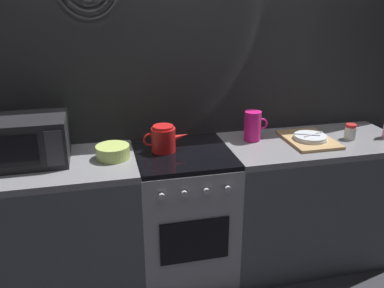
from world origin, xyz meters
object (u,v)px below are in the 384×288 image
(pitcher, at_px, (253,126))
(spice_jar, at_px, (350,132))
(kettle, at_px, (164,139))
(dish_pile, at_px, (309,139))
(mixing_bowl, at_px, (113,152))
(microwave, at_px, (27,140))
(stove_unit, at_px, (184,215))

(pitcher, height_order, spice_jar, pitcher)
(kettle, bearing_deg, dish_pile, -3.22)
(kettle, bearing_deg, spice_jar, -3.55)
(mixing_bowl, bearing_deg, pitcher, 6.10)
(microwave, xyz_separation_m, dish_pile, (1.76, -0.07, -0.12))
(microwave, height_order, pitcher, microwave)
(stove_unit, relative_size, microwave, 1.96)
(pitcher, bearing_deg, mixing_bowl, -173.90)
(kettle, distance_m, spice_jar, 1.26)
(microwave, relative_size, dish_pile, 1.15)
(dish_pile, height_order, spice_jar, spice_jar)
(mixing_bowl, bearing_deg, kettle, 7.95)
(stove_unit, bearing_deg, spice_jar, -1.34)
(kettle, bearing_deg, mixing_bowl, -172.05)
(microwave, relative_size, kettle, 1.62)
(mixing_bowl, height_order, dish_pile, mixing_bowl)
(pitcher, distance_m, dish_pile, 0.38)
(pitcher, distance_m, spice_jar, 0.66)
(kettle, xyz_separation_m, mixing_bowl, (-0.32, -0.04, -0.04))
(microwave, xyz_separation_m, pitcher, (1.41, 0.04, -0.03))
(stove_unit, distance_m, spice_jar, 1.25)
(stove_unit, xyz_separation_m, microwave, (-0.91, 0.06, 0.59))
(kettle, relative_size, mixing_bowl, 1.42)
(stove_unit, xyz_separation_m, mixing_bowl, (-0.43, 0.01, 0.49))
(stove_unit, height_order, microwave, microwave)
(kettle, distance_m, dish_pile, 0.97)
(spice_jar, bearing_deg, pitcher, 168.43)
(dish_pile, bearing_deg, mixing_bowl, 179.54)
(dish_pile, relative_size, spice_jar, 3.81)
(dish_pile, bearing_deg, microwave, 177.82)
(stove_unit, distance_m, kettle, 0.55)
(kettle, bearing_deg, stove_unit, -24.38)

